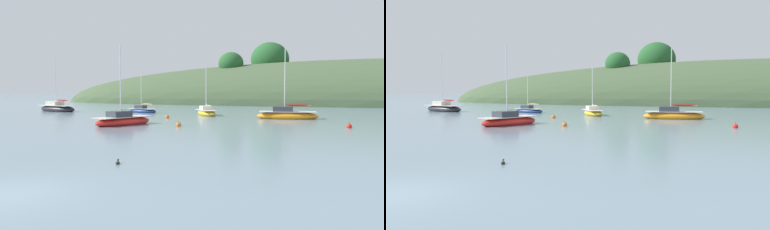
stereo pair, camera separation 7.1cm
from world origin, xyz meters
TOP-DOWN VIEW (x-y plane):
  - ground_plane at (0.00, 0.00)m, footprint 400.00×400.00m
  - sailboat_orange_cutter at (-7.31, 23.09)m, footprint 4.27×6.40m
  - sailboat_white_near at (-3.56, 38.41)m, footprint 4.18×5.58m
  - sailboat_grey_yawl at (-13.23, 41.22)m, footprint 4.80×2.87m
  - sailboat_blue_center at (-26.23, 40.77)m, footprint 7.58×4.82m
  - sailboat_navy_dinghy at (6.26, 34.93)m, footprint 6.70×2.90m
  - mooring_buoy_channel at (-6.47, 32.38)m, footprint 0.44×0.44m
  - mooring_buoy_outer at (11.80, 25.78)m, footprint 0.44×0.44m
  - mooring_buoy_inner at (-2.15, 23.23)m, footprint 0.44×0.44m
  - duck_lone_left at (0.93, 5.58)m, footprint 0.29×0.41m

SIDE VIEW (x-z plane):
  - ground_plane at x=0.00m, z-range 0.00..0.00m
  - duck_lone_left at x=0.93m, z-range -0.07..0.17m
  - mooring_buoy_channel at x=-6.47m, z-range -0.15..0.39m
  - mooring_buoy_outer at x=11.80m, z-range -0.15..0.39m
  - mooring_buoy_inner at x=-2.15m, z-range -0.15..0.39m
  - sailboat_grey_yawl at x=-13.23m, z-range -2.76..3.38m
  - sailboat_white_near at x=-3.56m, z-range -2.86..3.54m
  - sailboat_orange_cutter at x=-7.31m, z-range -3.27..4.02m
  - sailboat_navy_dinghy at x=6.26m, z-range -3.53..4.33m
  - sailboat_blue_center at x=-26.23m, z-range -3.80..4.66m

